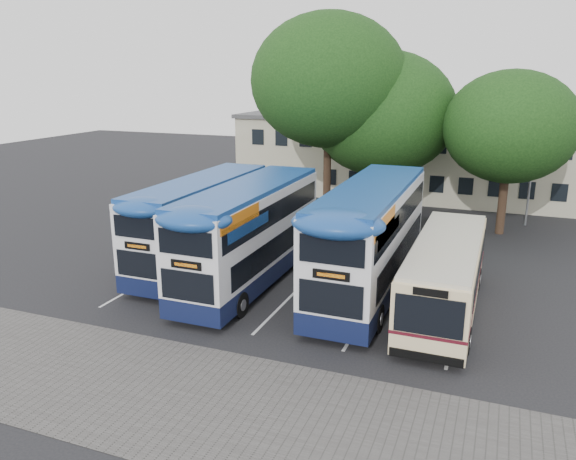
% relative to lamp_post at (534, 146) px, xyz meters
% --- Properties ---
extents(ground, '(120.00, 120.00, 0.00)m').
position_rel_lamp_post_xyz_m(ground, '(-6.00, -19.97, -5.08)').
color(ground, black).
rests_on(ground, ground).
extents(paving_strip, '(40.00, 6.00, 0.01)m').
position_rel_lamp_post_xyz_m(paving_strip, '(-8.00, -24.97, -5.08)').
color(paving_strip, '#595654').
rests_on(paving_strip, ground).
extents(bay_lines, '(14.12, 11.00, 0.01)m').
position_rel_lamp_post_xyz_m(bay_lines, '(-9.75, -14.97, -5.08)').
color(bay_lines, silver).
rests_on(bay_lines, ground).
extents(depot_building, '(32.40, 8.40, 6.20)m').
position_rel_lamp_post_xyz_m(depot_building, '(-6.00, 7.02, -1.93)').
color(depot_building, '#BDB598').
rests_on(depot_building, ground).
extents(lamp_post, '(0.25, 1.05, 9.06)m').
position_rel_lamp_post_xyz_m(lamp_post, '(0.00, 0.00, 0.00)').
color(lamp_post, gray).
rests_on(lamp_post, ground).
extents(tree_left, '(9.83, 9.83, 13.11)m').
position_rel_lamp_post_xyz_m(tree_left, '(-12.37, -2.99, 3.84)').
color(tree_left, black).
rests_on(tree_left, ground).
extents(tree_mid, '(9.46, 9.46, 10.86)m').
position_rel_lamp_post_xyz_m(tree_mid, '(-9.29, -1.01, 1.75)').
color(tree_mid, black).
rests_on(tree_mid, ground).
extents(tree_right, '(7.65, 7.65, 9.65)m').
position_rel_lamp_post_xyz_m(tree_right, '(-1.50, -2.57, 1.30)').
color(tree_right, black).
rests_on(tree_right, ground).
extents(bus_dd_left, '(2.57, 10.58, 4.41)m').
position_rel_lamp_post_xyz_m(bus_dd_left, '(-15.35, -14.17, -2.66)').
color(bus_dd_left, '#10183D').
rests_on(bus_dd_left, ground).
extents(bus_dd_mid, '(2.68, 11.06, 4.61)m').
position_rel_lamp_post_xyz_m(bus_dd_mid, '(-12.08, -15.50, -2.54)').
color(bus_dd_mid, '#10183D').
rests_on(bus_dd_mid, ground).
extents(bus_dd_right, '(2.81, 11.57, 4.82)m').
position_rel_lamp_post_xyz_m(bus_dd_right, '(-6.73, -14.68, -2.43)').
color(bus_dd_right, '#10183D').
rests_on(bus_dd_right, ground).
extents(bus_single, '(2.57, 10.08, 3.01)m').
position_rel_lamp_post_xyz_m(bus_single, '(-3.39, -15.59, -3.38)').
color(bus_single, beige).
rests_on(bus_single, ground).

